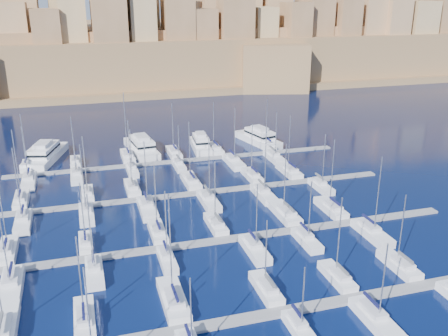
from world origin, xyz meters
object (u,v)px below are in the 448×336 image
object	(u,v)px
motor_yacht_d	(259,137)
sailboat_0	(4,329)
sailboat_4	(337,277)
motor_yacht_c	(201,144)
sailboat_2	(173,300)
motor_yacht_a	(45,154)
motor_yacht_b	(142,146)

from	to	relation	value
motor_yacht_d	sailboat_0	bearing A→B (deg)	-130.72
sailboat_0	motor_yacht_d	distance (m)	91.93
sailboat_4	motor_yacht_c	size ratio (longest dim) A/B	0.94
sailboat_4	sailboat_0	bearing A→B (deg)	178.72
sailboat_2	sailboat_4	size ratio (longest dim) A/B	1.22
sailboat_2	motor_yacht_a	xyz separation A→B (m)	(-19.39, 70.92, 0.95)
motor_yacht_c	sailboat_2	bearing A→B (deg)	-107.06
sailboat_0	sailboat_2	xyz separation A→B (m)	(21.71, 0.02, 0.01)
sailboat_4	motor_yacht_c	bearing A→B (deg)	93.06
sailboat_2	motor_yacht_d	distance (m)	79.47
sailboat_2	motor_yacht_b	size ratio (longest dim) A/B	0.87
sailboat_2	motor_yacht_b	xyz separation A→B (m)	(5.17, 70.37, 0.95)
sailboat_2	sailboat_4	bearing A→B (deg)	-2.46
motor_yacht_c	motor_yacht_d	bearing A→B (deg)	4.69
motor_yacht_b	motor_yacht_d	world-z (taller)	same
motor_yacht_c	sailboat_0	bearing A→B (deg)	-122.00
motor_yacht_a	motor_yacht_b	bearing A→B (deg)	-1.26
sailboat_2	motor_yacht_c	xyz separation A→B (m)	(20.93, 68.22, 0.95)
sailboat_0	motor_yacht_a	xyz separation A→B (m)	(2.31, 70.93, 0.96)
motor_yacht_c	sailboat_4	bearing A→B (deg)	-86.94
sailboat_0	sailboat_2	distance (m)	21.71
sailboat_4	motor_yacht_d	size ratio (longest dim) A/B	0.76
motor_yacht_c	motor_yacht_b	bearing A→B (deg)	172.23
sailboat_2	motor_yacht_c	world-z (taller)	sailboat_2
motor_yacht_b	motor_yacht_d	bearing A→B (deg)	-1.26
sailboat_0	motor_yacht_c	distance (m)	80.48
sailboat_4	motor_yacht_a	bearing A→B (deg)	121.46
motor_yacht_d	motor_yacht_b	bearing A→B (deg)	178.74
motor_yacht_a	motor_yacht_d	xyz separation A→B (m)	(57.66, -1.27, -0.00)
sailboat_0	motor_yacht_a	bearing A→B (deg)	88.13
sailboat_0	motor_yacht_a	world-z (taller)	sailboat_0
sailboat_2	motor_yacht_b	bearing A→B (deg)	85.80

